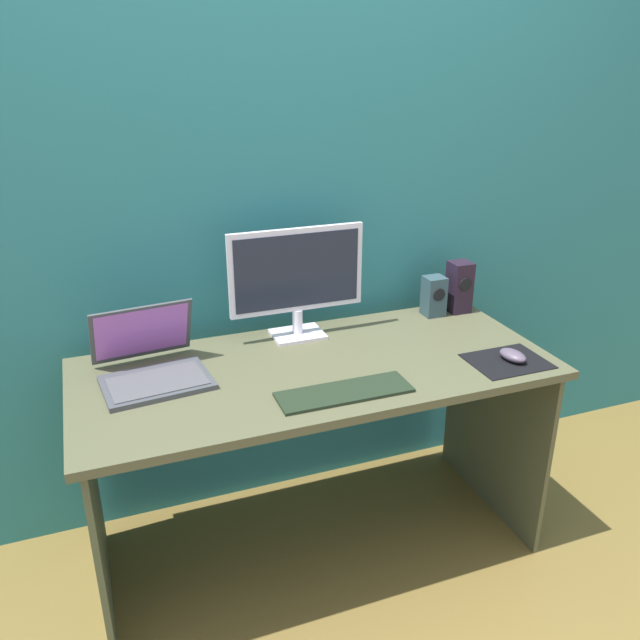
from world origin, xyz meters
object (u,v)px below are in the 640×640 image
(speaker_right, at_px, (459,287))
(mouse, at_px, (513,355))
(monitor, at_px, (297,278))
(speaker_near_monitor, at_px, (434,296))
(keyboard_external, at_px, (344,392))
(laptop, at_px, (152,365))

(speaker_right, distance_m, mouse, 0.46)
(monitor, bearing_deg, speaker_near_monitor, 0.73)
(speaker_near_monitor, relative_size, mouse, 1.53)
(monitor, relative_size, mouse, 4.79)
(speaker_near_monitor, bearing_deg, keyboard_external, -140.80)
(laptop, height_order, mouse, laptop)
(monitor, bearing_deg, mouse, -36.73)
(laptop, distance_m, keyboard_external, 0.60)
(laptop, bearing_deg, mouse, -14.84)
(speaker_right, xyz_separation_m, speaker_near_monitor, (-0.11, -0.00, -0.02))
(mouse, bearing_deg, speaker_right, 69.65)
(keyboard_external, xyz_separation_m, mouse, (0.60, 0.01, 0.02))
(mouse, bearing_deg, laptop, 153.72)
(monitor, height_order, speaker_near_monitor, monitor)
(speaker_near_monitor, height_order, keyboard_external, speaker_near_monitor)
(laptop, bearing_deg, speaker_right, 7.34)
(laptop, xyz_separation_m, keyboard_external, (0.52, -0.30, -0.04))
(speaker_near_monitor, xyz_separation_m, mouse, (0.04, -0.45, -0.06))
(speaker_right, xyz_separation_m, laptop, (-1.19, -0.15, -0.05))
(keyboard_external, bearing_deg, speaker_near_monitor, 39.57)
(keyboard_external, bearing_deg, laptop, 150.06)
(speaker_right, relative_size, laptop, 0.57)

